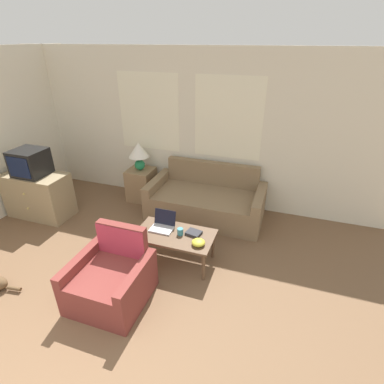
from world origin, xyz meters
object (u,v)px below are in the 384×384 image
(table_lamp, at_px, (139,152))
(book_red, at_px, (194,233))
(television, at_px, (30,162))
(cup_navy, at_px, (180,232))
(couch, at_px, (207,201))
(armchair, at_px, (113,279))
(snack_bowl, at_px, (198,242))
(coffee_table, at_px, (175,237))
(laptop, at_px, (163,225))

(table_lamp, distance_m, book_red, 2.06)
(television, relative_size, cup_navy, 5.30)
(couch, height_order, armchair, couch)
(snack_bowl, bearing_deg, couch, 102.02)
(couch, bearing_deg, armchair, -103.40)
(armchair, relative_size, book_red, 3.81)
(television, xyz_separation_m, book_red, (2.82, -0.30, -0.50))
(table_lamp, xyz_separation_m, book_red, (1.47, -1.36, -0.47))
(cup_navy, bearing_deg, armchair, -121.89)
(armchair, distance_m, coffee_table, 0.94)
(armchair, height_order, television, television)
(table_lamp, relative_size, laptop, 1.69)
(cup_navy, bearing_deg, book_red, 22.10)
(couch, xyz_separation_m, television, (-2.64, -0.91, 0.69))
(laptop, height_order, snack_bowl, laptop)
(television, height_order, laptop, television)
(table_lamp, xyz_separation_m, laptop, (1.03, -1.36, -0.44))
(table_lamp, height_order, coffee_table, table_lamp)
(couch, xyz_separation_m, laptop, (-0.26, -1.21, 0.22))
(table_lamp, distance_m, laptop, 1.76)
(snack_bowl, bearing_deg, cup_navy, 155.37)
(table_lamp, relative_size, coffee_table, 0.49)
(book_red, bearing_deg, armchair, -127.13)
(armchair, height_order, cup_navy, armchair)
(laptop, bearing_deg, book_red, -0.52)
(cup_navy, xyz_separation_m, snack_bowl, (0.29, -0.13, -0.01))
(book_red, bearing_deg, snack_bowl, -57.46)
(couch, relative_size, snack_bowl, 11.25)
(table_lamp, bearing_deg, couch, -6.70)
(armchair, xyz_separation_m, laptop, (0.24, 0.90, 0.23))
(television, xyz_separation_m, table_lamp, (1.35, 1.06, -0.03))
(table_lamp, distance_m, cup_navy, 1.99)
(table_lamp, distance_m, snack_bowl, 2.28)
(coffee_table, distance_m, laptop, 0.24)
(television, height_order, snack_bowl, television)
(couch, height_order, coffee_table, couch)
(laptop, bearing_deg, couch, 77.84)
(coffee_table, relative_size, book_red, 4.83)
(television, distance_m, snack_bowl, 3.02)
(laptop, relative_size, book_red, 1.41)
(couch, relative_size, armchair, 2.32)
(coffee_table, height_order, cup_navy, cup_navy)
(coffee_table, distance_m, cup_navy, 0.12)
(couch, distance_m, book_red, 1.24)
(coffee_table, xyz_separation_m, laptop, (-0.20, 0.08, 0.10))
(couch, xyz_separation_m, table_lamp, (-1.29, 0.15, 0.66))
(couch, distance_m, laptop, 1.25)
(armchair, xyz_separation_m, snack_bowl, (0.80, 0.69, 0.21))
(couch, distance_m, cup_navy, 1.29)
(snack_bowl, bearing_deg, television, 170.35)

